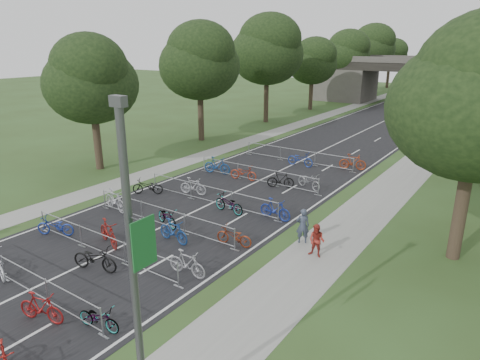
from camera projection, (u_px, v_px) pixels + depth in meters
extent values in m
cube|color=black|center=(388.00, 119.00, 52.70)|extent=(11.00, 140.00, 0.01)
cube|color=gray|center=(459.00, 126.00, 48.36)|extent=(3.00, 140.00, 0.01)
cube|color=gray|center=(331.00, 114.00, 56.77)|extent=(2.00, 140.00, 0.01)
cube|color=silver|center=(388.00, 119.00, 52.70)|extent=(0.12, 140.00, 0.00)
cube|color=#4C4944|center=(346.00, 84.00, 69.88)|extent=(8.00, 8.00, 5.00)
cube|color=black|center=(422.00, 67.00, 62.68)|extent=(30.00, 8.00, 1.20)
cube|color=#4C4944|center=(417.00, 61.00, 59.40)|extent=(30.00, 0.40, 0.90)
cube|color=#4C4944|center=(429.00, 59.00, 65.34)|extent=(30.00, 0.40, 0.90)
cylinder|color=#4C4C51|center=(134.00, 287.00, 9.48)|extent=(0.18, 0.18, 8.00)
cube|color=#4C4C51|center=(118.00, 101.00, 8.21)|extent=(0.35, 0.18, 0.22)
cube|color=#1C622C|center=(144.00, 243.00, 8.88)|extent=(0.03, 0.65, 1.10)
cylinder|color=#33261C|center=(97.00, 141.00, 31.74)|extent=(0.56, 0.56, 4.20)
ellipsoid|color=black|center=(91.00, 85.00, 30.47)|extent=(6.72, 6.72, 5.51)
sphere|color=black|center=(89.00, 66.00, 29.34)|extent=(5.38, 5.38, 5.38)
sphere|color=black|center=(94.00, 96.00, 31.39)|extent=(4.37, 4.37, 4.37)
cylinder|color=#33261C|center=(460.00, 211.00, 18.40)|extent=(0.56, 0.56, 4.48)
ellipsoid|color=black|center=(478.00, 109.00, 17.05)|extent=(7.17, 7.17, 5.88)
sphere|color=black|center=(463.00, 128.00, 17.98)|extent=(4.66, 4.66, 4.66)
cylinder|color=#33261C|center=(201.00, 116.00, 41.03)|extent=(0.56, 0.56, 4.72)
ellipsoid|color=black|center=(199.00, 66.00, 39.60)|extent=(7.56, 7.56, 6.20)
sphere|color=black|center=(200.00, 49.00, 38.41)|extent=(6.05, 6.05, 6.05)
sphere|color=black|center=(199.00, 76.00, 40.55)|extent=(4.91, 4.91, 4.91)
cylinder|color=#33261C|center=(266.00, 100.00, 50.32)|extent=(0.56, 0.56, 5.25)
ellipsoid|color=black|center=(267.00, 54.00, 48.73)|extent=(8.40, 8.40, 6.89)
sphere|color=black|center=(270.00, 39.00, 47.49)|extent=(6.72, 6.72, 6.72)
sphere|color=black|center=(265.00, 64.00, 49.72)|extent=(5.46, 5.46, 5.46)
cylinder|color=#33261C|center=(311.00, 94.00, 59.85)|extent=(0.56, 0.56, 4.20)
ellipsoid|color=black|center=(312.00, 64.00, 58.58)|extent=(6.72, 6.72, 5.51)
sphere|color=black|center=(315.00, 54.00, 57.45)|extent=(5.38, 5.38, 5.38)
sphere|color=black|center=(310.00, 70.00, 59.50)|extent=(4.37, 4.37, 4.37)
cylinder|color=#33261C|center=(344.00, 86.00, 69.14)|extent=(0.56, 0.56, 4.72)
ellipsoid|color=black|center=(346.00, 56.00, 67.71)|extent=(7.56, 7.56, 6.20)
sphere|color=black|center=(349.00, 46.00, 66.53)|extent=(6.05, 6.05, 6.05)
sphere|color=black|center=(343.00, 62.00, 68.66)|extent=(4.91, 4.91, 4.91)
cylinder|color=#33261C|center=(369.00, 79.00, 78.43)|extent=(0.56, 0.56, 5.25)
ellipsoid|color=black|center=(371.00, 49.00, 76.84)|extent=(8.40, 8.40, 6.89)
sphere|color=black|center=(375.00, 40.00, 75.60)|extent=(6.72, 6.72, 6.72)
sphere|color=black|center=(369.00, 55.00, 77.83)|extent=(5.46, 5.46, 5.46)
cylinder|color=#33261C|center=(388.00, 77.00, 87.97)|extent=(0.56, 0.56, 4.20)
ellipsoid|color=black|center=(390.00, 57.00, 86.69)|extent=(6.72, 6.72, 5.51)
sphere|color=black|center=(393.00, 50.00, 85.56)|extent=(5.38, 5.38, 5.38)
sphere|color=black|center=(388.00, 61.00, 87.61)|extent=(4.37, 4.37, 4.37)
cylinder|color=#A7A9AF|center=(22.00, 268.00, 16.14)|extent=(9.20, 0.04, 0.04)
cylinder|color=#A7A9AF|center=(26.00, 288.00, 16.41)|extent=(9.20, 0.04, 0.04)
cylinder|color=#A7A9AF|center=(3.00, 268.00, 17.13)|extent=(0.05, 0.05, 1.10)
cube|color=#A7A9AF|center=(6.00, 279.00, 17.30)|extent=(0.50, 0.08, 0.03)
cylinder|color=#A7A9AF|center=(47.00, 292.00, 15.47)|extent=(0.05, 0.05, 1.10)
cube|color=#A7A9AF|center=(49.00, 305.00, 15.63)|extent=(0.50, 0.08, 0.03)
cylinder|color=#A7A9AF|center=(102.00, 322.00, 13.80)|extent=(0.05, 0.05, 1.10)
cube|color=#A7A9AF|center=(103.00, 336.00, 13.97)|extent=(0.50, 0.08, 0.03)
cylinder|color=#A7A9AF|center=(101.00, 234.00, 18.96)|extent=(9.20, 0.04, 0.04)
cylinder|color=#A7A9AF|center=(103.00, 252.00, 19.22)|extent=(9.20, 0.04, 0.04)
cylinder|color=#A7A9AF|center=(43.00, 221.00, 21.61)|extent=(0.05, 0.05, 1.10)
cube|color=#A7A9AF|center=(45.00, 230.00, 21.77)|extent=(0.50, 0.08, 0.03)
cylinder|color=#A7A9AF|center=(81.00, 236.00, 19.94)|extent=(0.05, 0.05, 1.10)
cube|color=#A7A9AF|center=(82.00, 246.00, 20.11)|extent=(0.50, 0.08, 0.03)
cylinder|color=#A7A9AF|center=(125.00, 253.00, 18.28)|extent=(0.05, 0.05, 1.10)
cube|color=#A7A9AF|center=(126.00, 265.00, 18.44)|extent=(0.50, 0.08, 0.03)
cylinder|color=#A7A9AF|center=(178.00, 275.00, 16.61)|extent=(0.05, 0.05, 1.10)
cube|color=#A7A9AF|center=(179.00, 287.00, 16.78)|extent=(0.50, 0.08, 0.03)
cylinder|color=#A7A9AF|center=(162.00, 208.00, 21.92)|extent=(9.20, 0.04, 0.04)
cylinder|color=#A7A9AF|center=(163.00, 223.00, 22.19)|extent=(9.20, 0.04, 0.04)
cylinder|color=#A7A9AF|center=(105.00, 199.00, 24.57)|extent=(0.05, 0.05, 1.10)
cube|color=#A7A9AF|center=(105.00, 208.00, 24.74)|extent=(0.50, 0.08, 0.03)
cylinder|color=#A7A9AF|center=(142.00, 211.00, 22.91)|extent=(0.05, 0.05, 1.10)
cube|color=#A7A9AF|center=(142.00, 220.00, 23.07)|extent=(0.50, 0.08, 0.03)
cylinder|color=#A7A9AF|center=(184.00, 224.00, 21.24)|extent=(0.05, 0.05, 1.10)
cube|color=#A7A9AF|center=(185.00, 234.00, 21.41)|extent=(0.50, 0.08, 0.03)
cylinder|color=#A7A9AF|center=(235.00, 239.00, 19.58)|extent=(0.05, 0.05, 1.10)
cube|color=#A7A9AF|center=(235.00, 250.00, 19.75)|extent=(0.50, 0.08, 0.03)
cylinder|color=#A7A9AF|center=(210.00, 187.00, 25.05)|extent=(9.20, 0.04, 0.04)
cylinder|color=#A7A9AF|center=(211.00, 201.00, 25.32)|extent=(9.20, 0.04, 0.04)
cylinder|color=#A7A9AF|center=(155.00, 181.00, 27.70)|extent=(0.05, 0.05, 1.10)
cube|color=#A7A9AF|center=(155.00, 189.00, 27.86)|extent=(0.50, 0.08, 0.03)
cylinder|color=#A7A9AF|center=(191.00, 190.00, 26.03)|extent=(0.05, 0.05, 1.10)
cube|color=#A7A9AF|center=(191.00, 198.00, 26.20)|extent=(0.50, 0.08, 0.03)
cylinder|color=#A7A9AF|center=(232.00, 200.00, 24.37)|extent=(0.05, 0.05, 1.10)
cube|color=#A7A9AF|center=(232.00, 209.00, 24.53)|extent=(0.50, 0.08, 0.03)
cylinder|color=#A7A9AF|center=(278.00, 212.00, 22.70)|extent=(0.05, 0.05, 1.10)
cube|color=#A7A9AF|center=(278.00, 221.00, 22.87)|extent=(0.50, 0.08, 0.03)
cylinder|color=#A7A9AF|center=(256.00, 167.00, 28.95)|extent=(9.20, 0.04, 0.04)
cylinder|color=#A7A9AF|center=(256.00, 180.00, 29.22)|extent=(9.20, 0.04, 0.04)
cylinder|color=#A7A9AF|center=(204.00, 164.00, 31.60)|extent=(0.05, 0.05, 1.10)
cube|color=#A7A9AF|center=(204.00, 171.00, 31.77)|extent=(0.50, 0.08, 0.03)
cylinder|color=#A7A9AF|center=(238.00, 171.00, 29.94)|extent=(0.05, 0.05, 1.10)
cube|color=#A7A9AF|center=(238.00, 178.00, 30.10)|extent=(0.50, 0.08, 0.03)
cylinder|color=#A7A9AF|center=(276.00, 178.00, 28.27)|extent=(0.05, 0.05, 1.10)
cube|color=#A7A9AF|center=(276.00, 186.00, 28.44)|extent=(0.50, 0.08, 0.03)
cylinder|color=#A7A9AF|center=(318.00, 187.00, 26.61)|extent=(0.05, 0.05, 1.10)
cube|color=#A7A9AF|center=(318.00, 195.00, 26.77)|extent=(0.50, 0.08, 0.03)
cylinder|color=#A7A9AF|center=(298.00, 150.00, 33.64)|extent=(9.20, 0.04, 0.04)
cylinder|color=#A7A9AF|center=(297.00, 160.00, 33.90)|extent=(9.20, 0.04, 0.04)
cylinder|color=#A7A9AF|center=(249.00, 148.00, 36.29)|extent=(0.05, 0.05, 1.10)
cube|color=#A7A9AF|center=(249.00, 154.00, 36.45)|extent=(0.50, 0.08, 0.03)
cylinder|color=#A7A9AF|center=(280.00, 153.00, 34.62)|extent=(0.05, 0.05, 1.10)
cube|color=#A7A9AF|center=(280.00, 160.00, 34.79)|extent=(0.50, 0.08, 0.03)
cylinder|color=#A7A9AF|center=(315.00, 159.00, 32.96)|extent=(0.05, 0.05, 1.10)
cube|color=#A7A9AF|center=(315.00, 166.00, 33.12)|extent=(0.50, 0.08, 0.03)
cylinder|color=#A7A9AF|center=(353.00, 165.00, 31.29)|extent=(0.05, 0.05, 1.10)
cube|color=#A7A9AF|center=(353.00, 172.00, 31.46)|extent=(0.50, 0.08, 0.03)
imported|color=maroon|center=(41.00, 308.00, 14.55)|extent=(1.90, 0.99, 1.10)
imported|color=#A7A9AF|center=(99.00, 318.00, 14.19)|extent=(1.74, 0.87, 0.87)
imported|color=navy|center=(55.00, 226.00, 21.09)|extent=(2.00, 1.47, 1.00)
imported|color=maroon|center=(108.00, 233.00, 20.05)|extent=(2.14, 1.22, 1.24)
imported|color=black|center=(95.00, 259.00, 17.84)|extent=(2.22, 1.27, 1.10)
imported|color=#98989F|center=(187.00, 263.00, 17.45)|extent=(1.86, 0.60, 1.10)
imported|color=#A5A5AD|center=(115.00, 200.00, 24.17)|extent=(2.16, 0.96, 1.25)
imported|color=#A7A9AF|center=(167.00, 217.00, 22.22)|extent=(1.99, 1.22, 0.99)
imported|color=navy|center=(173.00, 231.00, 20.37)|extent=(1.95, 0.70, 1.15)
imported|color=maroon|center=(234.00, 236.00, 20.05)|extent=(1.88, 0.90, 0.95)
imported|color=black|center=(148.00, 187.00, 26.81)|extent=(1.98, 1.59, 1.01)
imported|color=#AAACB2|center=(193.00, 186.00, 26.76)|extent=(1.87, 0.89, 1.08)
imported|color=#A7A9AF|center=(229.00, 204.00, 23.87)|extent=(2.12, 0.95, 1.08)
imported|color=navy|center=(275.00, 209.00, 23.00)|extent=(1.96, 0.67, 1.16)
imported|color=navy|center=(217.00, 165.00, 30.97)|extent=(2.14, 0.96, 1.24)
imported|color=#A13017|center=(243.00, 173.00, 29.62)|extent=(2.04, 1.02, 1.03)
imported|color=black|center=(281.00, 180.00, 28.03)|extent=(1.81, 1.23, 1.06)
imported|color=#939499|center=(309.00, 181.00, 27.82)|extent=(2.11, 1.35, 1.05)
imported|color=navy|center=(300.00, 159.00, 32.87)|extent=(2.16, 0.79, 1.13)
imported|color=#983516|center=(353.00, 162.00, 31.95)|extent=(2.05, 1.03, 1.19)
imported|color=#363E52|center=(303.00, 226.00, 20.22)|extent=(0.75, 0.70, 1.73)
imported|color=maroon|center=(317.00, 241.00, 18.93)|extent=(0.76, 0.60, 1.53)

